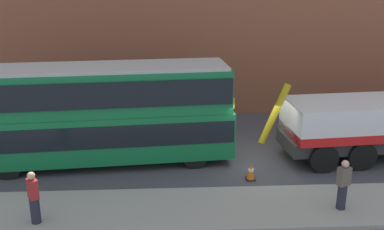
# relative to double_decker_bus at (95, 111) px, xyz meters

# --- Properties ---
(ground_plane) EXTENTS (120.00, 120.00, 0.00)m
(ground_plane) POSITION_rel_double_decker_bus_xyz_m (6.59, 0.02, -2.23)
(ground_plane) COLOR #424247
(near_kerb) EXTENTS (60.00, 2.80, 0.15)m
(near_kerb) POSITION_rel_double_decker_bus_xyz_m (6.59, -4.18, -2.16)
(near_kerb) COLOR gray
(near_kerb) RESTS_ON ground_plane
(double_decker_bus) EXTENTS (11.18, 3.48, 4.06)m
(double_decker_bus) POSITION_rel_double_decker_bus_xyz_m (0.00, 0.00, 0.00)
(double_decker_bus) COLOR #146B38
(double_decker_bus) RESTS_ON ground_plane
(pedestrian_onlooker) EXTENTS (0.43, 0.48, 1.71)m
(pedestrian_onlooker) POSITION_rel_double_decker_bus_xyz_m (-1.19, -4.87, -1.25)
(pedestrian_onlooker) COLOR #232333
(pedestrian_onlooker) RESTS_ON near_kerb
(pedestrian_bystander) EXTENTS (0.47, 0.40, 1.71)m
(pedestrian_bystander) POSITION_rel_double_decker_bus_xyz_m (8.55, -4.51, -1.25)
(pedestrian_bystander) COLOR #232333
(pedestrian_bystander) RESTS_ON near_kerb
(traffic_cone_near_bus) EXTENTS (0.36, 0.36, 0.72)m
(traffic_cone_near_bus) POSITION_rel_double_decker_bus_xyz_m (6.03, -1.93, -1.89)
(traffic_cone_near_bus) COLOR orange
(traffic_cone_near_bus) RESTS_ON ground_plane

